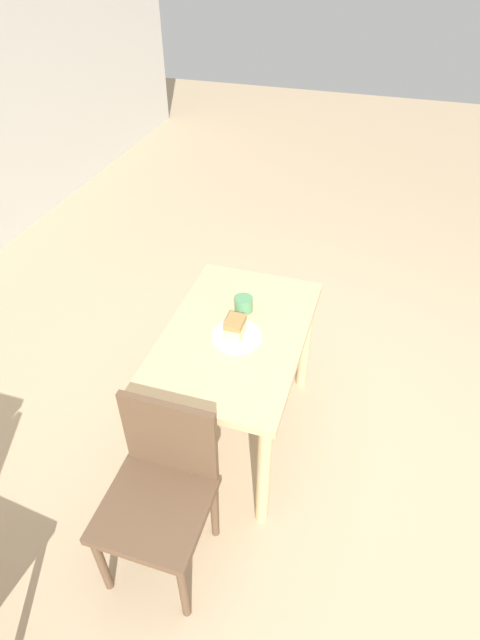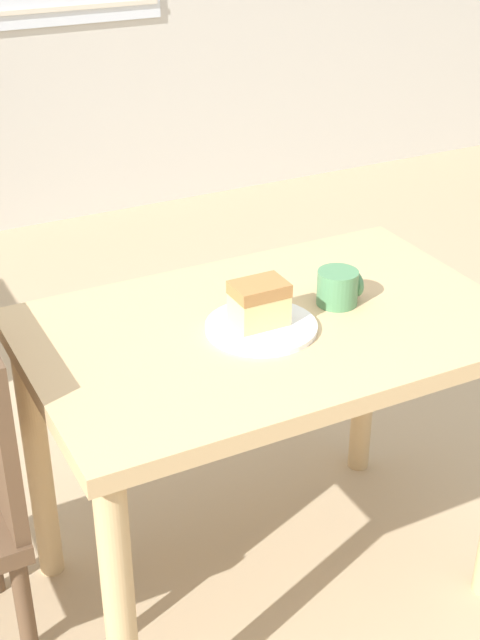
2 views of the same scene
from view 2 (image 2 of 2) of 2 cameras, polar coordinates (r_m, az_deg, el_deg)
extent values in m
cube|color=tan|center=(1.89, 1.91, -0.69)|extent=(1.03, 0.65, 0.04)
cylinder|color=tan|center=(1.76, -7.65, -18.59)|extent=(0.06, 0.06, 0.69)
cylinder|color=tan|center=(2.17, -12.82, -8.66)|extent=(0.06, 0.06, 0.69)
cylinder|color=tan|center=(2.49, 8.04, -2.86)|extent=(0.06, 0.06, 0.69)
cylinder|color=brown|center=(1.97, -13.38, -18.91)|extent=(0.04, 0.04, 0.41)
cylinder|color=white|center=(1.85, 1.37, -0.45)|extent=(0.23, 0.23, 0.01)
cube|color=#E0C67F|center=(1.83, 1.23, 0.70)|extent=(0.11, 0.08, 0.07)
cube|color=#A3703D|center=(1.81, 1.24, 2.00)|extent=(0.11, 0.08, 0.03)
cylinder|color=#4C8456|center=(1.95, 6.26, 2.08)|extent=(0.09, 0.09, 0.08)
torus|color=#4C8456|center=(1.97, 7.36, 2.34)|extent=(0.02, 0.06, 0.06)
camera|label=1|loc=(1.41, -88.58, 32.22)|focal=28.00mm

